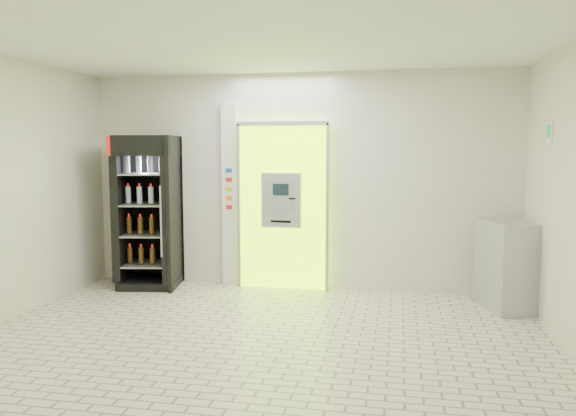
# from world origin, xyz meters

# --- Properties ---
(ground) EXTENTS (6.00, 6.00, 0.00)m
(ground) POSITION_xyz_m (0.00, 0.00, 0.00)
(ground) COLOR beige
(ground) RESTS_ON ground
(room_shell) EXTENTS (6.00, 6.00, 6.00)m
(room_shell) POSITION_xyz_m (0.00, 0.00, 1.84)
(room_shell) COLOR silver
(room_shell) RESTS_ON ground
(atm_assembly) EXTENTS (1.30, 0.24, 2.33)m
(atm_assembly) POSITION_xyz_m (-0.20, 2.41, 1.17)
(atm_assembly) COLOR #94E800
(atm_assembly) RESTS_ON ground
(pillar) EXTENTS (0.22, 0.11, 2.60)m
(pillar) POSITION_xyz_m (-0.98, 2.45, 1.30)
(pillar) COLOR silver
(pillar) RESTS_ON ground
(beverage_cooler) EXTENTS (0.91, 0.86, 2.14)m
(beverage_cooler) POSITION_xyz_m (-2.08, 2.14, 1.03)
(beverage_cooler) COLOR black
(beverage_cooler) RESTS_ON ground
(steel_cabinet) EXTENTS (0.76, 0.93, 1.08)m
(steel_cabinet) POSITION_xyz_m (2.72, 1.90, 0.54)
(steel_cabinet) COLOR #A1A3A8
(steel_cabinet) RESTS_ON ground
(exit_sign) EXTENTS (0.02, 0.22, 0.26)m
(exit_sign) POSITION_xyz_m (2.99, 1.40, 2.12)
(exit_sign) COLOR white
(exit_sign) RESTS_ON room_shell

